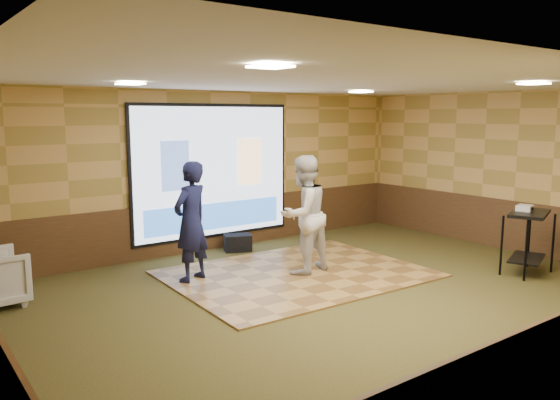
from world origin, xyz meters
TOP-DOWN VIEW (x-y plane):
  - ground at (0.00, 0.00)m, footprint 9.00×9.00m
  - room_shell at (0.00, 0.00)m, footprint 9.04×7.04m
  - wainscot_back at (0.00, 3.48)m, footprint 9.00×0.04m
  - wainscot_right at (4.48, 0.00)m, footprint 0.04×7.00m
  - projector_screen at (0.00, 3.44)m, footprint 3.32×0.06m
  - downlight_nw at (-2.20, 1.80)m, footprint 0.32×0.32m
  - downlight_ne at (2.20, 1.80)m, footprint 0.32×0.32m
  - downlight_sw at (-2.20, -1.50)m, footprint 0.32×0.32m
  - downlight_se at (2.20, -1.50)m, footprint 0.32×0.32m
  - dance_floor at (0.21, 1.15)m, footprint 4.03×3.12m
  - player_left at (-1.33, 1.81)m, footprint 0.79×0.67m
  - player_right at (0.32, 1.14)m, footprint 1.01×0.84m
  - av_table at (3.23, -1.01)m, footprint 0.97×0.51m
  - projector at (3.25, -0.92)m, footprint 0.32×0.29m
  - mic_stand at (1.93, 2.87)m, footprint 0.59×0.24m
  - duffel_bag at (0.27, 3.05)m, footprint 0.59×0.51m

SIDE VIEW (x-z plane):
  - ground at x=0.00m, z-range 0.00..0.00m
  - dance_floor at x=0.21m, z-range 0.00..0.03m
  - duffel_bag at x=0.27m, z-range 0.00..0.31m
  - wainscot_back at x=0.00m, z-range 0.00..0.95m
  - wainscot_right at x=4.48m, z-range 0.00..0.95m
  - mic_stand at x=1.93m, z-range -0.25..1.24m
  - av_table at x=3.23m, z-range 0.22..1.24m
  - player_left at x=-1.33m, z-range 0.03..1.87m
  - player_right at x=0.32m, z-range 0.03..1.92m
  - projector at x=3.25m, z-range 1.02..1.11m
  - projector_screen at x=0.00m, z-range 0.21..2.73m
  - room_shell at x=0.00m, z-range 0.58..3.60m
  - downlight_nw at x=-2.20m, z-range 2.96..2.98m
  - downlight_ne at x=2.20m, z-range 2.96..2.98m
  - downlight_sw at x=-2.20m, z-range 2.96..2.98m
  - downlight_se at x=2.20m, z-range 2.96..2.98m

